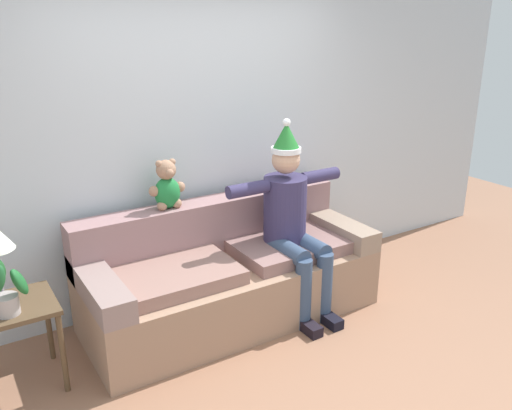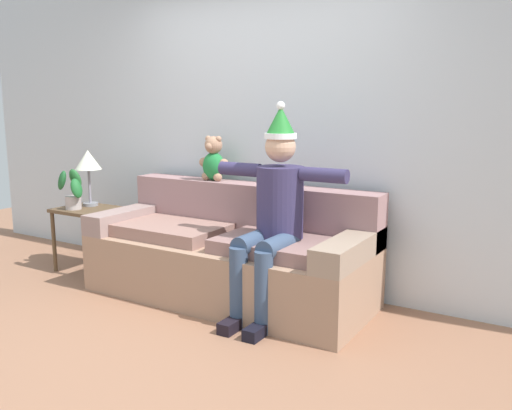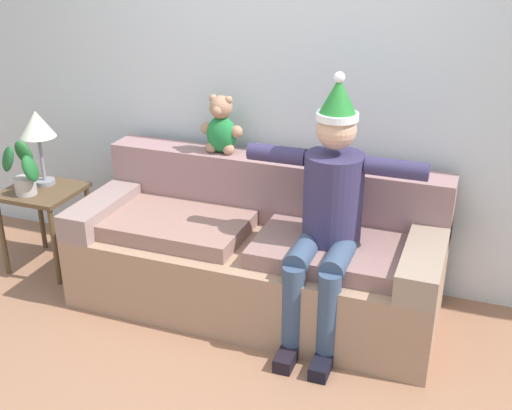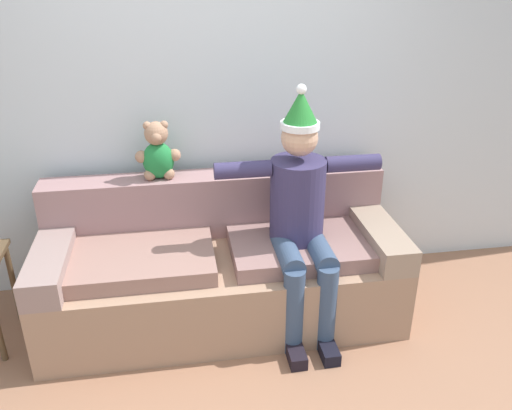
# 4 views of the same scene
# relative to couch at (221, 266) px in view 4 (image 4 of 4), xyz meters

# --- Properties ---
(back_wall) EXTENTS (7.00, 0.10, 2.70)m
(back_wall) POSITION_rel_couch_xyz_m (0.00, 0.53, 1.00)
(back_wall) COLOR silver
(back_wall) RESTS_ON ground_plane
(couch) EXTENTS (2.26, 0.91, 0.88)m
(couch) POSITION_rel_couch_xyz_m (0.00, 0.00, 0.00)
(couch) COLOR #A17D64
(couch) RESTS_ON ground_plane
(person_seated) EXTENTS (1.02, 0.77, 1.54)m
(person_seated) POSITION_rel_couch_xyz_m (0.48, -0.17, 0.44)
(person_seated) COLOR #352F55
(person_seated) RESTS_ON ground_plane
(teddy_bear) EXTENTS (0.29, 0.17, 0.38)m
(teddy_bear) POSITION_rel_couch_xyz_m (-0.36, 0.28, 0.71)
(teddy_bear) COLOR #207C3A
(teddy_bear) RESTS_ON couch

